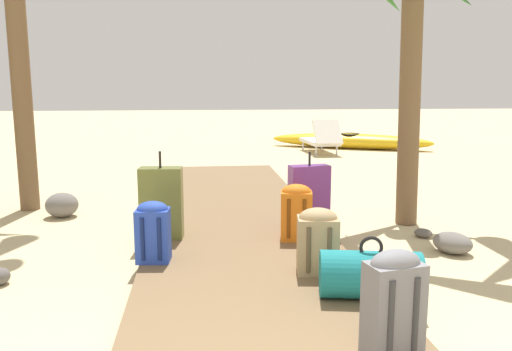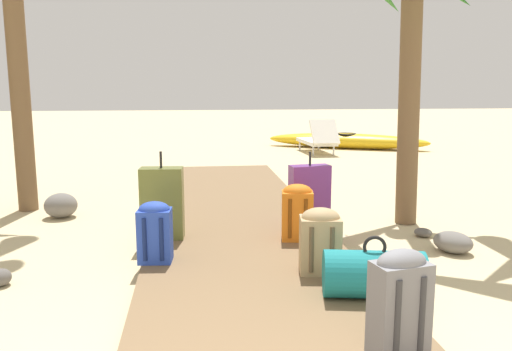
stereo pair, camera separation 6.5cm
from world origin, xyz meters
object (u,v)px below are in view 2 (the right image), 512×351
backpack_tan (320,239)px  backpack_blue (155,230)px  suitcase_purple (309,196)px  backpack_orange (297,211)px  duffel_bag_teal (374,274)px  kayak (347,141)px  backpack_grey (400,301)px  suitcase_olive (162,203)px  lounge_chair (318,139)px

backpack_tan → backpack_blue: backpack_tan is taller
suitcase_purple → backpack_orange: bearing=-116.7°
duffel_bag_teal → suitcase_purple: size_ratio=0.93×
suitcase_purple → kayak: size_ratio=0.20×
backpack_blue → suitcase_purple: bearing=30.8°
suitcase_purple → backpack_grey: (-0.11, -2.67, -0.01)m
suitcase_purple → kayak: 7.91m
suitcase_olive → duffel_bag_teal: bearing=-46.8°
backpack_orange → duffel_bag_teal: bearing=-80.1°
backpack_grey → kayak: size_ratio=0.16×
lounge_chair → kayak: size_ratio=0.40×
duffel_bag_teal → backpack_grey: backpack_grey is taller
duffel_bag_teal → backpack_orange: size_ratio=1.37×
backpack_blue → kayak: backpack_blue is taller
suitcase_olive → backpack_grey: size_ratio=1.39×
backpack_tan → suitcase_olive: (-1.29, 1.11, 0.07)m
suitcase_purple → kayak: suitcase_purple is taller
backpack_grey → lounge_chair: size_ratio=0.39×
suitcase_purple → backpack_grey: size_ratio=1.31×
backpack_orange → lounge_chair: lounge_chair is taller
duffel_bag_teal → backpack_grey: 0.83m
backpack_tan → backpack_orange: (0.00, 0.91, 0.01)m
suitcase_purple → suitcase_olive: suitcase_olive is taller
backpack_tan → kayak: 9.25m
suitcase_purple → suitcase_olive: (-1.51, -0.22, 0.02)m
kayak → backpack_orange: bearing=-110.0°
backpack_tan → suitcase_olive: bearing=139.2°
duffel_bag_teal → lounge_chair: size_ratio=0.48×
suitcase_purple → backpack_orange: suitcase_purple is taller
backpack_grey → lounge_chair: 9.40m
suitcase_olive → backpack_blue: 0.70m
backpack_grey → lounge_chair: lounge_chair is taller
backpack_tan → lounge_chair: 8.11m
backpack_tan → backpack_orange: 0.91m
suitcase_purple → backpack_blue: 1.78m
backpack_tan → duffel_bag_teal: bearing=-64.6°
backpack_tan → backpack_blue: bearing=162.2°
duffel_bag_teal → lounge_chair: (1.67, 8.41, 0.08)m
suitcase_purple → suitcase_olive: size_ratio=0.94×
duffel_bag_teal → backpack_grey: size_ratio=1.22×
backpack_orange → backpack_grey: size_ratio=0.89×
backpack_tan → suitcase_purple: suitcase_purple is taller
backpack_orange → suitcase_purple: bearing=63.3°
backpack_tan → suitcase_purple: size_ratio=0.66×
suitcase_purple → kayak: (2.66, 7.45, -0.22)m
duffel_bag_teal → lounge_chair: lounge_chair is taller
backpack_blue → backpack_tan: bearing=-17.8°
backpack_tan → duffel_bag_teal: backpack_tan is taller
backpack_orange → kayak: (2.87, 7.88, -0.18)m
duffel_bag_teal → suitcase_olive: suitcase_olive is taller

